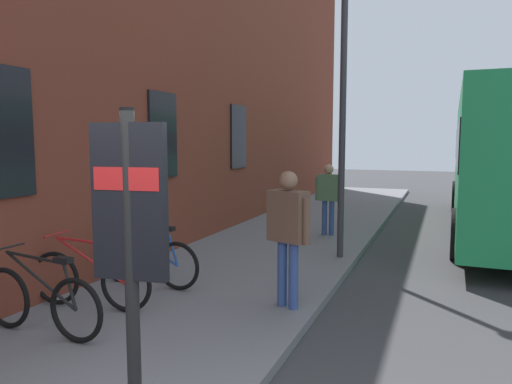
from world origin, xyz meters
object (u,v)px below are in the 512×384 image
Objects in this scene: bicycle_under_window at (90,279)px; pedestrian_crossing_street at (328,192)px; transit_info_sign at (130,223)px; bicycle_nearest_sign at (148,260)px; street_lamp at (343,89)px; pedestrian_by_facade at (288,225)px; bicycle_leaning_wall at (40,301)px; city_bus at (512,156)px.

bicycle_under_window is 1.08× the size of pedestrian_crossing_street.
pedestrian_crossing_street is at bearing 3.12° from transit_info_sign.
street_lamp reaches higher than bicycle_nearest_sign.
bicycle_nearest_sign is 1.08× the size of pedestrian_crossing_street.
pedestrian_by_facade is (0.99, -2.36, 0.70)m from bicycle_under_window.
transit_info_sign reaches higher than bicycle_nearest_sign.
street_lamp is at bearing -160.55° from pedestrian_crossing_street.
bicycle_nearest_sign is 0.99× the size of pedestrian_by_facade.
street_lamp is (-1.96, -0.69, 2.11)m from pedestrian_crossing_street.
pedestrian_crossing_street is 0.91× the size of pedestrian_by_facade.
bicycle_under_window is at bearing 5.01° from bicycle_leaning_wall.
transit_info_sign is at bearing 161.19° from city_bus.
pedestrian_by_facade is (-0.09, -2.23, 0.70)m from bicycle_nearest_sign.
pedestrian_by_facade is 0.34× the size of street_lamp.
bicycle_nearest_sign is at bearing 33.16° from transit_info_sign.
bicycle_leaning_wall is 1.00× the size of bicycle_nearest_sign.
pedestrian_crossing_street is (4.82, -1.62, 0.61)m from bicycle_nearest_sign.
bicycle_nearest_sign is (1.98, -0.06, 0.00)m from bicycle_leaning_wall.
bicycle_under_window is 1.09m from bicycle_nearest_sign.
street_lamp is at bearing -2.46° from transit_info_sign.
street_lamp is at bearing -26.04° from bicycle_leaning_wall.
pedestrian_crossing_street is (6.80, -1.67, 0.61)m from bicycle_leaning_wall.
pedestrian_crossing_street reaches higher than bicycle_under_window.
bicycle_nearest_sign is 2.34m from pedestrian_by_facade.
transit_info_sign is at bearing -176.88° from pedestrian_crossing_street.
street_lamp is (3.94, -2.44, 2.72)m from bicycle_under_window.
pedestrian_by_facade is at bearing 155.46° from city_bus.
pedestrian_by_facade is at bearing 178.46° from street_lamp.
city_bus is 2.01× the size of street_lamp.
city_bus reaches higher than pedestrian_crossing_street.
pedestrian_crossing_street is at bearing 19.45° from street_lamp.
bicycle_leaning_wall is at bearing 153.96° from street_lamp.
transit_info_sign is 3.09m from pedestrian_by_facade.
bicycle_leaning_wall is at bearing 166.17° from pedestrian_crossing_street.
pedestrian_crossing_street is 0.31× the size of street_lamp.
pedestrian_crossing_street is at bearing 7.11° from pedestrian_by_facade.
city_bus is at bearing -18.81° from transit_info_sign.
transit_info_sign reaches higher than bicycle_leaning_wall.
bicycle_nearest_sign is at bearing -1.67° from bicycle_leaning_wall.
city_bus is at bearing -24.54° from pedestrian_by_facade.
pedestrian_by_facade is (3.05, -0.18, -0.51)m from transit_info_sign.
bicycle_leaning_wall is 3.05m from pedestrian_by_facade.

